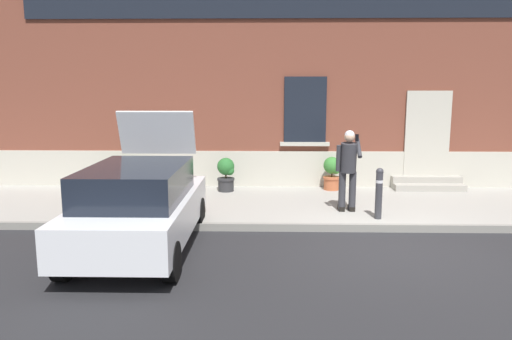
{
  "coord_description": "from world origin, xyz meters",
  "views": [
    {
      "loc": [
        -2.16,
        -8.41,
        2.81
      ],
      "look_at": [
        -2.4,
        1.6,
        1.1
      ],
      "focal_mm": 34.62,
      "sensor_mm": 36.0,
      "label": 1
    }
  ],
  "objects_px": {
    "bollard_near_person": "(379,191)",
    "person_on_phone": "(348,165)",
    "planter_olive": "(121,173)",
    "planter_terracotta": "(332,172)",
    "planter_charcoal": "(226,174)",
    "hatchback_car_white": "(140,205)"
  },
  "relations": [
    {
      "from": "person_on_phone",
      "to": "planter_olive",
      "type": "distance_m",
      "value": 5.89
    },
    {
      "from": "person_on_phone",
      "to": "planter_terracotta",
      "type": "distance_m",
      "value": 2.32
    },
    {
      "from": "planter_olive",
      "to": "planter_terracotta",
      "type": "height_order",
      "value": "same"
    },
    {
      "from": "bollard_near_person",
      "to": "hatchback_car_white",
      "type": "bearing_deg",
      "value": -160.14
    },
    {
      "from": "bollard_near_person",
      "to": "person_on_phone",
      "type": "distance_m",
      "value": 0.9
    },
    {
      "from": "hatchback_car_white",
      "to": "planter_charcoal",
      "type": "bearing_deg",
      "value": 74.9
    },
    {
      "from": "bollard_near_person",
      "to": "planter_charcoal",
      "type": "relative_size",
      "value": 1.22
    },
    {
      "from": "hatchback_car_white",
      "to": "bollard_near_person",
      "type": "bearing_deg",
      "value": 19.86
    },
    {
      "from": "planter_charcoal",
      "to": "planter_terracotta",
      "type": "distance_m",
      "value": 2.74
    },
    {
      "from": "hatchback_car_white",
      "to": "planter_olive",
      "type": "relative_size",
      "value": 4.73
    },
    {
      "from": "hatchback_car_white",
      "to": "planter_terracotta",
      "type": "distance_m",
      "value": 5.88
    },
    {
      "from": "planter_charcoal",
      "to": "planter_terracotta",
      "type": "xyz_separation_m",
      "value": [
        2.73,
        0.24,
        0.0
      ]
    },
    {
      "from": "hatchback_car_white",
      "to": "planter_terracotta",
      "type": "xyz_separation_m",
      "value": [
        3.86,
        4.43,
        -0.19
      ]
    },
    {
      "from": "planter_charcoal",
      "to": "planter_terracotta",
      "type": "relative_size",
      "value": 1.0
    },
    {
      "from": "person_on_phone",
      "to": "planter_olive",
      "type": "xyz_separation_m",
      "value": [
        -5.49,
        2.08,
        -0.55
      ]
    },
    {
      "from": "hatchback_car_white",
      "to": "person_on_phone",
      "type": "xyz_separation_m",
      "value": [
        3.89,
        2.18,
        0.35
      ]
    },
    {
      "from": "bollard_near_person",
      "to": "planter_olive",
      "type": "height_order",
      "value": "bollard_near_person"
    },
    {
      "from": "bollard_near_person",
      "to": "planter_charcoal",
      "type": "height_order",
      "value": "bollard_near_person"
    },
    {
      "from": "planter_charcoal",
      "to": "hatchback_car_white",
      "type": "bearing_deg",
      "value": -105.1
    },
    {
      "from": "bollard_near_person",
      "to": "person_on_phone",
      "type": "height_order",
      "value": "person_on_phone"
    },
    {
      "from": "person_on_phone",
      "to": "planter_terracotta",
      "type": "height_order",
      "value": "person_on_phone"
    },
    {
      "from": "planter_charcoal",
      "to": "planter_terracotta",
      "type": "height_order",
      "value": "same"
    }
  ]
}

